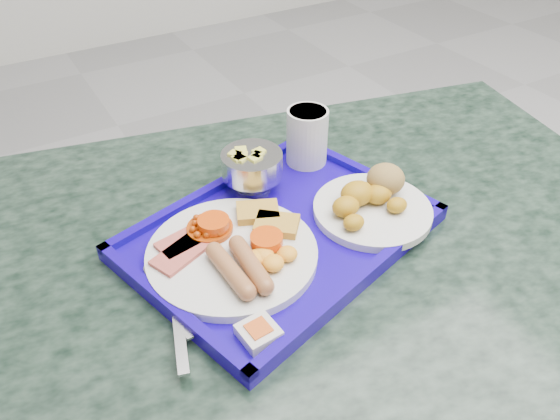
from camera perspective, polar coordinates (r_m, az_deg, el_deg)
name	(u,v)px	position (r m, az deg, el deg)	size (l,w,h in m)	color
table	(301,318)	(0.97, 2.21, -11.25)	(1.30, 1.00, 0.73)	slate
tray	(280,234)	(0.82, 0.00, -2.49)	(0.50, 0.42, 0.03)	#140395
main_plate	(236,250)	(0.77, -4.63, -4.20)	(0.24, 0.24, 0.04)	silver
bread_plate	(373,201)	(0.86, 9.65, 0.94)	(0.18, 0.18, 0.06)	silver
fruit_bowl	(252,165)	(0.88, -2.98, 4.68)	(0.10, 0.10, 0.07)	#B4B4B6
juice_cup	(307,135)	(0.95, 2.85, 7.84)	(0.07, 0.07, 0.10)	silver
spoon	(158,280)	(0.76, -12.65, -7.19)	(0.03, 0.15, 0.01)	#B4B4B6
knife	(177,311)	(0.72, -10.71, -10.33)	(0.01, 0.20, 0.00)	#B4B4B6
jam_packet	(259,333)	(0.68, -2.25, -12.68)	(0.05, 0.05, 0.02)	silver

